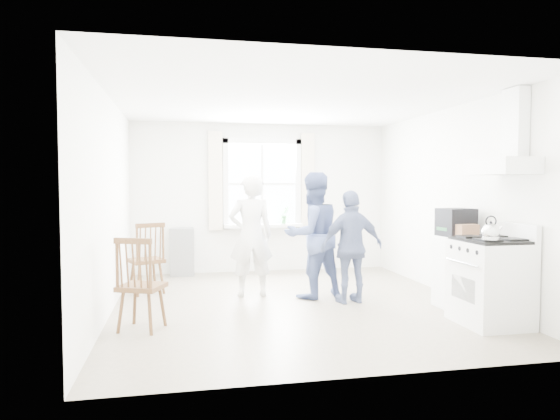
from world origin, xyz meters
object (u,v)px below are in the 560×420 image
Objects in this scene: low_cabinet at (461,273)px; person_right at (352,247)px; windsor_chair_a at (149,250)px; person_mid at (313,235)px; windsor_chair_b at (137,274)px; person_left at (251,236)px; gas_stove at (490,281)px; stereo_stack at (456,222)px.

person_right is at bearing 155.05° from low_cabinet.
person_mid reaches higher than windsor_chair_a.
windsor_chair_b is 0.59× the size of person_mid.
person_left is at bearing -33.72° from person_mid.
windsor_chair_a is 0.61× the size of person_left.
gas_stove reaches higher than windsor_chair_b.
low_cabinet is 2.76m from person_left.
person_right is (-1.22, 0.57, 0.28)m from low_cabinet.
person_right reaches higher than windsor_chair_a.
gas_stove is at bearing -95.68° from low_cabinet.
windsor_chair_a is at bearing -15.68° from person_left.
windsor_chair_a is at bearing -32.15° from person_mid.
low_cabinet is 0.54× the size of person_left.
gas_stove is at bearing 117.13° from person_mid.
person_mid is (2.21, 1.20, 0.24)m from windsor_chair_b.
stereo_stack is 4.12m from windsor_chair_a.
windsor_chair_a reaches higher than low_cabinet.
person_mid reaches higher than gas_stove.
windsor_chair_b is 0.69× the size of person_right.
person_mid is at bearing 149.68° from low_cabinet.
windsor_chair_b is at bearing 10.68° from person_right.
person_right is (1.23, -0.65, -0.10)m from person_left.
stereo_stack is at bearing 87.45° from gas_stove.
windsor_chair_b is 2.53m from person_mid.
person_right is (2.62, -1.02, 0.11)m from windsor_chair_a.
person_left is at bearing 153.66° from low_cabinet.
stereo_stack reaches higher than gas_stove.
low_cabinet is 4.16m from windsor_chair_a.
person_right is at bearing 120.69° from person_mid.
stereo_stack reaches higher than windsor_chair_b.
low_cabinet is 2.12× the size of stereo_stack.
stereo_stack is 1.85m from person_mid.
person_left is at bearing -34.07° from person_right.
stereo_stack is at bearing 153.92° from person_left.
person_mid is at bearing 151.02° from stereo_stack.
stereo_stack reaches higher than low_cabinet.
gas_stove is 0.66× the size of person_mid.
stereo_stack is 0.25× the size of person_mid.
low_cabinet is at bearing 148.67° from person_right.
stereo_stack is at bearing 4.66° from windsor_chair_b.
person_right reaches higher than stereo_stack.
person_left reaches higher than person_right.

